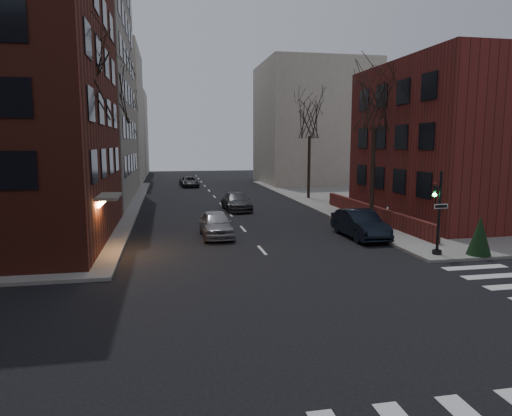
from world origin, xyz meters
The scene contains 22 objects.
ground centered at (0.00, 0.00, 0.00)m, with size 160.00×160.00×0.00m, color black.
sidewalk_far_right centered at (29.00, 30.00, 0.07)m, with size 44.00×44.00×0.15m, color gray.
building_left_tan centered at (-17.00, 34.00, 14.00)m, with size 18.00×18.00×28.00m, color gray.
building_right_brick centered at (16.50, 19.00, 5.50)m, with size 12.00×14.00×11.00m, color maroon.
low_wall_right centered at (9.30, 19.00, 0.65)m, with size 0.35×16.00×1.00m, color maroon.
building_distant_la centered at (-15.00, 55.00, 9.00)m, with size 14.00×16.00×18.00m, color #BEB2A1.
building_distant_ra centered at (15.00, 50.00, 8.00)m, with size 14.00×14.00×16.00m, color #BEB2A1.
building_distant_lb centered at (-13.00, 72.00, 7.00)m, with size 10.00×12.00×14.00m, color #BEB2A1.
traffic_signal centered at (7.94, 8.99, 1.91)m, with size 0.76×0.44×4.00m.
tree_left_a centered at (-8.80, 14.00, 8.47)m, with size 4.18×4.18×10.26m.
tree_left_b centered at (-8.80, 26.00, 8.91)m, with size 4.40×4.40×10.80m.
tree_left_c centered at (-8.80, 40.00, 8.03)m, with size 3.96×3.96×9.72m.
tree_right_a centered at (8.80, 18.00, 8.03)m, with size 3.96×3.96×9.72m.
tree_right_b centered at (8.80, 32.00, 7.59)m, with size 3.74×3.74×9.18m.
streetlamp_near centered at (-8.20, 22.00, 4.24)m, with size 0.36×0.36×6.28m.
streetlamp_far centered at (-8.20, 42.00, 4.24)m, with size 0.36×0.36×6.28m.
parked_sedan centered at (6.20, 13.95, 0.81)m, with size 1.71×4.92×1.62m, color black.
car_lane_silver centered at (-1.95, 15.91, 0.76)m, with size 1.79×4.44×1.51m, color #99999E.
car_lane_gray centered at (0.80, 26.17, 0.72)m, with size 2.02×4.96×1.44m, color #3B3B40.
car_lane_far centered at (-2.01, 46.98, 0.63)m, with size 2.10×4.56×1.27m, color #39393D.
sandwich_board centered at (10.50, 18.82, 0.60)m, with size 0.40×0.56×0.90m, color white.
evergreen_shrub centered at (9.89, 8.50, 1.09)m, with size 1.12×1.12×1.87m, color #163318.
Camera 1 is at (-4.68, -10.40, 5.48)m, focal length 32.00 mm.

